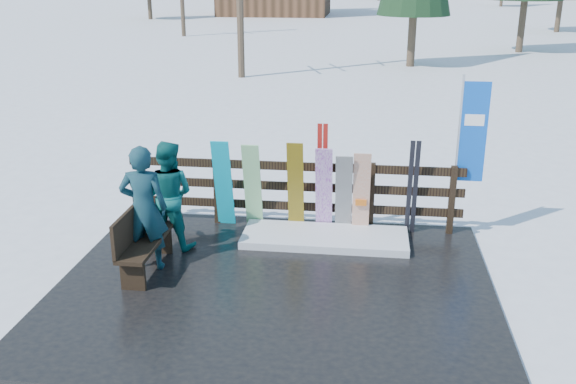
# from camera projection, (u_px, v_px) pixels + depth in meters

# --- Properties ---
(ground) EXTENTS (700.00, 700.00, 0.00)m
(ground) POSITION_uv_depth(u_px,v_px,m) (274.00, 290.00, 8.87)
(ground) COLOR white
(ground) RESTS_ON ground
(deck) EXTENTS (6.00, 5.00, 0.08)m
(deck) POSITION_uv_depth(u_px,v_px,m) (274.00, 288.00, 8.86)
(deck) COLOR black
(deck) RESTS_ON ground
(fence) EXTENTS (5.60, 0.10, 1.15)m
(fence) POSITION_uv_depth(u_px,v_px,m) (293.00, 189.00, 10.69)
(fence) COLOR black
(fence) RESTS_ON deck
(snow_patch) EXTENTS (2.63, 1.00, 0.12)m
(snow_patch) POSITION_uv_depth(u_px,v_px,m) (325.00, 238.00, 10.26)
(snow_patch) COLOR white
(snow_patch) RESTS_ON deck
(bench) EXTENTS (0.40, 1.50, 0.97)m
(bench) POSITION_uv_depth(u_px,v_px,m) (141.00, 237.00, 9.13)
(bench) COLOR black
(bench) RESTS_ON deck
(snowboard_0) EXTENTS (0.29, 0.40, 1.54)m
(snowboard_0) POSITION_uv_depth(u_px,v_px,m) (223.00, 184.00, 10.58)
(snowboard_0) COLOR #06B1CD
(snowboard_0) RESTS_ON deck
(snowboard_1) EXTENTS (0.28, 0.39, 1.50)m
(snowboard_1) POSITION_uv_depth(u_px,v_px,m) (253.00, 186.00, 10.53)
(snowboard_1) COLOR white
(snowboard_1) RESTS_ON deck
(snowboard_2) EXTENTS (0.26, 0.32, 1.55)m
(snowboard_2) POSITION_uv_depth(u_px,v_px,m) (296.00, 187.00, 10.44)
(snowboard_2) COLOR gold
(snowboard_2) RESTS_ON deck
(snowboard_3) EXTENTS (0.27, 0.38, 1.48)m
(snowboard_3) POSITION_uv_depth(u_px,v_px,m) (324.00, 190.00, 10.39)
(snowboard_3) COLOR white
(snowboard_3) RESTS_ON deck
(snowboard_4) EXTENTS (0.27, 0.35, 1.36)m
(snowboard_4) POSITION_uv_depth(u_px,v_px,m) (344.00, 194.00, 10.38)
(snowboard_4) COLOR black
(snowboard_4) RESTS_ON deck
(snowboard_5) EXTENTS (0.28, 0.22, 1.40)m
(snowboard_5) POSITION_uv_depth(u_px,v_px,m) (361.00, 194.00, 10.34)
(snowboard_5) COLOR silver
(snowboard_5) RESTS_ON deck
(ski_pair_a) EXTENTS (0.16, 0.21, 1.84)m
(ski_pair_a) POSITION_uv_depth(u_px,v_px,m) (322.00, 178.00, 10.40)
(ski_pair_a) COLOR #A51A14
(ski_pair_a) RESTS_ON deck
(ski_pair_b) EXTENTS (0.16, 0.24, 1.62)m
(ski_pair_b) POSITION_uv_depth(u_px,v_px,m) (412.00, 188.00, 10.27)
(ski_pair_b) COLOR black
(ski_pair_b) RESTS_ON deck
(rental_flag) EXTENTS (0.45, 0.04, 2.60)m
(rental_flag) POSITION_uv_depth(u_px,v_px,m) (469.00, 138.00, 10.09)
(rental_flag) COLOR silver
(rental_flag) RESTS_ON deck
(person_front) EXTENTS (0.71, 0.51, 1.84)m
(person_front) POSITION_uv_depth(u_px,v_px,m) (144.00, 208.00, 9.09)
(person_front) COLOR #174B46
(person_front) RESTS_ON deck
(person_back) EXTENTS (0.88, 0.72, 1.70)m
(person_back) POSITION_uv_depth(u_px,v_px,m) (168.00, 195.00, 9.82)
(person_back) COLOR #0F5F5D
(person_back) RESTS_ON deck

